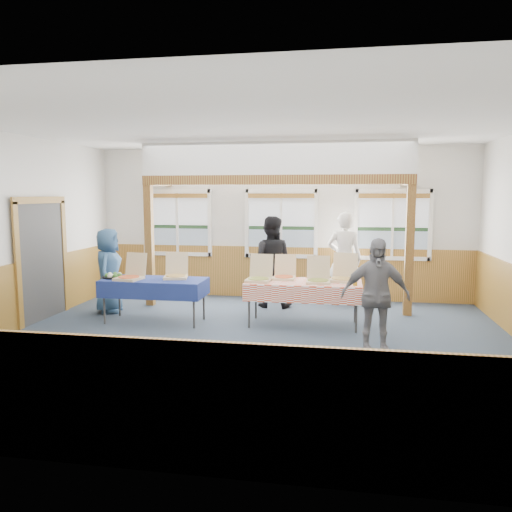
% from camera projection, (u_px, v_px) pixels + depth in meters
% --- Properties ---
extents(floor, '(8.00, 8.00, 0.00)m').
position_uv_depth(floor, '(252.00, 345.00, 7.41)').
color(floor, '#252E3C').
rests_on(floor, ground).
extents(ceiling, '(8.00, 8.00, 0.00)m').
position_uv_depth(ceiling, '(252.00, 124.00, 7.01)').
color(ceiling, white).
rests_on(ceiling, wall_back).
extents(wall_back, '(8.00, 0.00, 8.00)m').
position_uv_depth(wall_back, '(281.00, 224.00, 10.63)').
color(wall_back, silver).
rests_on(wall_back, floor).
extents(wall_front, '(8.00, 0.00, 8.00)m').
position_uv_depth(wall_front, '(170.00, 276.00, 3.79)').
color(wall_front, silver).
rests_on(wall_front, floor).
extents(wall_left, '(0.00, 8.00, 8.00)m').
position_uv_depth(wall_left, '(4.00, 234.00, 7.89)').
color(wall_left, silver).
rests_on(wall_left, floor).
extents(wainscot_back, '(7.98, 0.05, 1.10)m').
position_uv_depth(wainscot_back, '(281.00, 272.00, 10.74)').
color(wainscot_back, brown).
rests_on(wainscot_back, floor).
extents(wainscot_front, '(7.98, 0.05, 1.10)m').
position_uv_depth(wainscot_front, '(174.00, 407.00, 3.94)').
color(wainscot_front, brown).
rests_on(wainscot_front, floor).
extents(wainscot_left, '(0.05, 6.98, 1.10)m').
position_uv_depth(wainscot_left, '(9.00, 299.00, 8.02)').
color(wainscot_left, brown).
rests_on(wainscot_left, floor).
extents(cased_opening, '(0.06, 1.30, 2.10)m').
position_uv_depth(cased_opening, '(42.00, 261.00, 8.83)').
color(cased_opening, '#373737').
rests_on(cased_opening, wall_left).
extents(window_left, '(1.56, 0.10, 1.46)m').
position_uv_depth(window_left, '(177.00, 219.00, 10.97)').
color(window_left, white).
rests_on(window_left, wall_back).
extents(window_mid, '(1.56, 0.10, 1.46)m').
position_uv_depth(window_mid, '(281.00, 220.00, 10.58)').
color(window_mid, white).
rests_on(window_mid, wall_back).
extents(window_right, '(1.56, 0.10, 1.46)m').
position_uv_depth(window_right, '(393.00, 221.00, 10.19)').
color(window_right, white).
rests_on(window_right, wall_back).
extents(post_left, '(0.15, 0.15, 2.40)m').
position_uv_depth(post_left, '(149.00, 246.00, 9.93)').
color(post_left, '#582913').
rests_on(post_left, floor).
extents(post_right, '(0.15, 0.15, 2.40)m').
position_uv_depth(post_right, '(409.00, 251.00, 9.09)').
color(post_right, '#582913').
rests_on(post_right, floor).
extents(cross_beam, '(5.15, 0.18, 0.18)m').
position_uv_depth(cross_beam, '(274.00, 180.00, 9.35)').
color(cross_beam, '#582913').
rests_on(cross_beam, post_left).
extents(table_left, '(1.94, 1.46, 0.76)m').
position_uv_depth(table_left, '(154.00, 282.00, 8.66)').
color(table_left, '#373737').
rests_on(table_left, floor).
extents(table_right, '(2.08, 1.34, 0.76)m').
position_uv_depth(table_right, '(304.00, 285.00, 8.42)').
color(table_right, '#373737').
rests_on(table_right, floor).
extents(pizza_box_a, '(0.47, 0.55, 0.44)m').
position_uv_depth(pizza_box_a, '(130.00, 276.00, 8.61)').
color(pizza_box_a, '#CDBC89').
rests_on(pizza_box_a, table_left).
extents(pizza_box_b, '(0.50, 0.56, 0.43)m').
position_uv_depth(pizza_box_b, '(176.00, 274.00, 8.75)').
color(pizza_box_b, '#CDBC89').
rests_on(pizza_box_b, table_left).
extents(pizza_box_c, '(0.42, 0.51, 0.44)m').
position_uv_depth(pizza_box_c, '(259.00, 277.00, 8.44)').
color(pizza_box_c, '#CDBC89').
rests_on(pizza_box_c, table_right).
extents(pizza_box_d, '(0.38, 0.46, 0.41)m').
position_uv_depth(pizza_box_d, '(284.00, 275.00, 8.65)').
color(pizza_box_d, '#CDBC89').
rests_on(pizza_box_d, table_right).
extents(pizza_box_e, '(0.41, 0.49, 0.43)m').
position_uv_depth(pizza_box_e, '(318.00, 279.00, 8.29)').
color(pizza_box_e, '#CDBC89').
rests_on(pizza_box_e, table_right).
extents(pizza_box_f, '(0.50, 0.57, 0.46)m').
position_uv_depth(pizza_box_f, '(343.00, 277.00, 8.43)').
color(pizza_box_f, '#CDBC89').
rests_on(pizza_box_f, table_right).
extents(veggie_tray, '(0.39, 0.39, 0.09)m').
position_uv_depth(veggie_tray, '(114.00, 276.00, 8.78)').
color(veggie_tray, black).
rests_on(veggie_tray, table_left).
extents(drink_glass, '(0.07, 0.07, 0.15)m').
position_uv_depth(drink_glass, '(355.00, 281.00, 8.02)').
color(drink_glass, '#A57E1B').
rests_on(drink_glass, table_right).
extents(woman_white, '(0.70, 0.48, 1.88)m').
position_uv_depth(woman_white, '(344.00, 259.00, 9.96)').
color(woman_white, white).
rests_on(woman_white, floor).
extents(woman_black, '(0.90, 0.71, 1.80)m').
position_uv_depth(woman_black, '(270.00, 262.00, 9.83)').
color(woman_black, black).
rests_on(woman_black, floor).
extents(man_blue, '(0.64, 0.86, 1.59)m').
position_uv_depth(man_blue, '(108.00, 270.00, 9.40)').
color(man_blue, '#32567E').
rests_on(man_blue, floor).
extents(person_grey, '(0.98, 0.47, 1.62)m').
position_uv_depth(person_grey, '(375.00, 296.00, 6.97)').
color(person_grey, slate).
rests_on(person_grey, floor).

